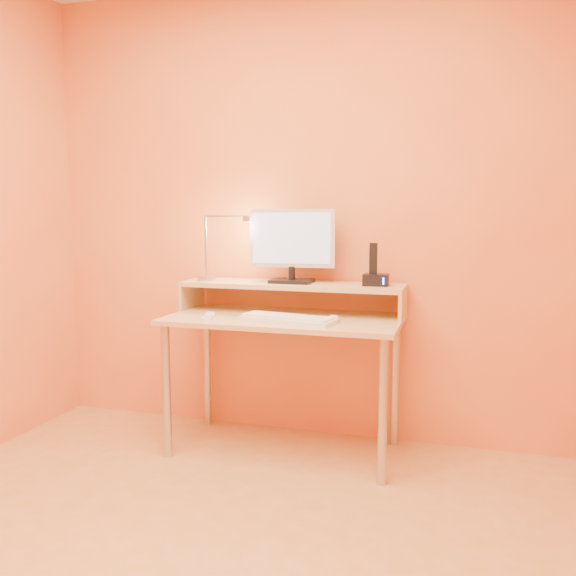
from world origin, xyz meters
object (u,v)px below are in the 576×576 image
(monitor_panel, at_px, (292,238))
(phone_dock, at_px, (376,280))
(mouse, at_px, (333,319))
(keyboard, at_px, (288,320))
(remote_control, at_px, (209,317))
(lamp_base, at_px, (207,278))

(monitor_panel, xyz_separation_m, phone_dock, (0.45, -0.01, -0.21))
(mouse, bearing_deg, keyboard, -162.92)
(phone_dock, distance_m, mouse, 0.34)
(keyboard, distance_m, mouse, 0.22)
(monitor_panel, height_order, mouse, monitor_panel)
(monitor_panel, distance_m, phone_dock, 0.50)
(monitor_panel, distance_m, keyboard, 0.49)
(monitor_panel, relative_size, phone_dock, 3.51)
(keyboard, bearing_deg, remote_control, -164.97)
(mouse, bearing_deg, remote_control, -168.59)
(monitor_panel, xyz_separation_m, lamp_base, (-0.48, -0.04, -0.23))
(monitor_panel, height_order, lamp_base, monitor_panel)
(mouse, bearing_deg, lamp_base, 169.15)
(lamp_base, bearing_deg, phone_dock, 1.84)
(lamp_base, distance_m, phone_dock, 0.94)
(monitor_panel, xyz_separation_m, remote_control, (-0.35, -0.33, -0.39))
(phone_dock, height_order, mouse, phone_dock)
(phone_dock, bearing_deg, monitor_panel, 175.61)
(keyboard, relative_size, mouse, 4.39)
(keyboard, bearing_deg, monitor_panel, 113.16)
(monitor_panel, height_order, keyboard, monitor_panel)
(phone_dock, relative_size, remote_control, 0.79)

